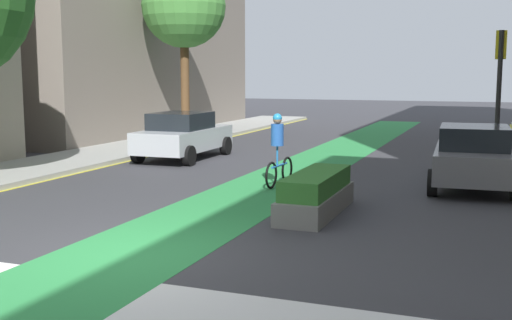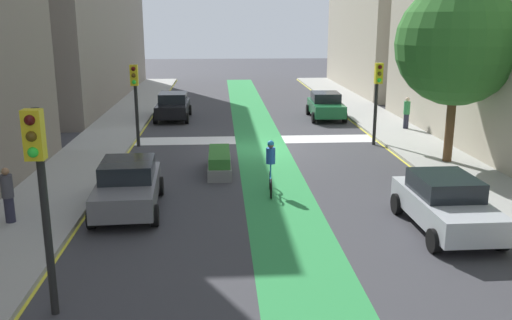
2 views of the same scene
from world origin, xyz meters
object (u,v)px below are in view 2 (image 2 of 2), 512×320
(car_silver_left_far, at_px, (445,203))
(cyclist_in_lane, at_px, (271,166))
(car_grey_right_far, at_px, (128,186))
(pedestrian_sidewalk_right_a, at_px, (8,195))
(pedestrian_sidewalk_left_a, at_px, (407,113))
(street_tree_near, at_px, (457,44))
(median_planter, at_px, (219,162))
(car_black_right_near, at_px, (173,106))
(car_green_left_near, at_px, (326,105))
(traffic_signal_near_left, at_px, (377,88))
(traffic_signal_near_right, at_px, (135,90))
(traffic_signal_far_right, at_px, (40,175))

(car_silver_left_far, bearing_deg, cyclist_in_lane, -39.08)
(car_grey_right_far, bearing_deg, pedestrian_sidewalk_right_a, 21.52)
(pedestrian_sidewalk_left_a, distance_m, street_tree_near, 8.03)
(car_silver_left_far, height_order, median_planter, car_silver_left_far)
(car_black_right_near, distance_m, street_tree_near, 17.27)
(pedestrian_sidewalk_right_a, distance_m, median_planter, 8.21)
(car_black_right_near, height_order, street_tree_near, street_tree_near)
(car_grey_right_far, bearing_deg, car_green_left_near, -120.42)
(car_grey_right_far, bearing_deg, street_tree_near, -158.76)
(car_silver_left_far, bearing_deg, car_green_left_near, -90.17)
(cyclist_in_lane, height_order, median_planter, cyclist_in_lane)
(car_grey_right_far, xyz_separation_m, street_tree_near, (-12.32, -4.79, 4.11))
(traffic_signal_near_left, height_order, car_black_right_near, traffic_signal_near_left)
(traffic_signal_near_right, bearing_deg, median_planter, 129.32)
(traffic_signal_near_left, relative_size, cyclist_in_lane, 2.11)
(traffic_signal_near_left, height_order, cyclist_in_lane, traffic_signal_near_left)
(car_black_right_near, bearing_deg, traffic_signal_far_right, 88.39)
(pedestrian_sidewalk_right_a, distance_m, pedestrian_sidewalk_left_a, 20.75)
(traffic_signal_near_right, bearing_deg, traffic_signal_far_right, 91.65)
(cyclist_in_lane, xyz_separation_m, median_planter, (1.77, -2.77, -0.57))
(pedestrian_sidewalk_right_a, xyz_separation_m, median_planter, (-6.08, -5.48, -0.58))
(traffic_signal_near_right, distance_m, traffic_signal_far_right, 15.35)
(cyclist_in_lane, bearing_deg, car_black_right_near, -73.04)
(traffic_signal_far_right, bearing_deg, traffic_signal_near_left, -125.93)
(traffic_signal_near_left, xyz_separation_m, pedestrian_sidewalk_left_a, (-2.63, -3.27, -1.74))
(traffic_signal_far_right, distance_m, pedestrian_sidewalk_left_a, 22.73)
(car_silver_left_far, distance_m, cyclist_in_lane, 5.99)
(traffic_signal_near_right, distance_m, median_planter, 6.49)
(traffic_signal_far_right, bearing_deg, median_planter, -107.70)
(car_green_left_near, bearing_deg, traffic_signal_near_left, 97.44)
(car_silver_left_far, xyz_separation_m, street_tree_near, (-3.04, -7.11, 4.11))
(pedestrian_sidewalk_right_a, height_order, street_tree_near, street_tree_near)
(car_black_right_near, relative_size, car_grey_right_far, 0.98)
(traffic_signal_near_right, distance_m, car_grey_right_far, 9.17)
(car_green_left_near, bearing_deg, median_planter, 61.04)
(car_silver_left_far, height_order, pedestrian_sidewalk_right_a, pedestrian_sidewalk_right_a)
(car_black_right_near, distance_m, median_planter, 12.39)
(car_black_right_near, distance_m, car_grey_right_far, 16.29)
(car_black_right_near, distance_m, car_green_left_near, 9.23)
(cyclist_in_lane, distance_m, pedestrian_sidewalk_right_a, 8.30)
(cyclist_in_lane, bearing_deg, pedestrian_sidewalk_left_a, -128.74)
(traffic_signal_near_left, distance_m, pedestrian_sidewalk_left_a, 4.54)
(car_grey_right_far, bearing_deg, median_planter, -124.25)
(car_green_left_near, relative_size, median_planter, 1.42)
(car_grey_right_far, xyz_separation_m, median_planter, (-2.87, -4.22, -0.40))
(car_silver_left_far, relative_size, pedestrian_sidewalk_right_a, 2.58)
(car_green_left_near, bearing_deg, car_grey_right_far, 59.58)
(car_green_left_near, height_order, car_silver_left_far, same)
(traffic_signal_near_right, relative_size, car_grey_right_far, 0.90)
(street_tree_near, bearing_deg, car_grey_right_far, 21.24)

